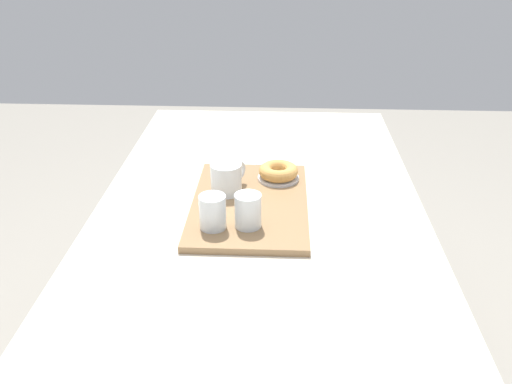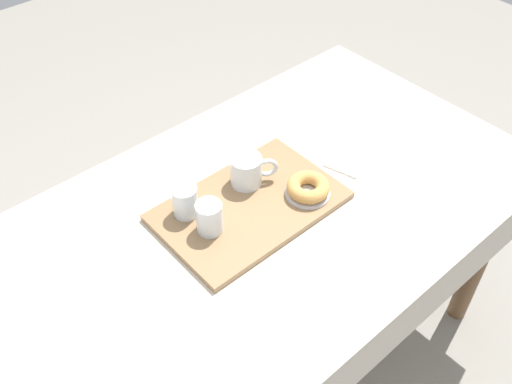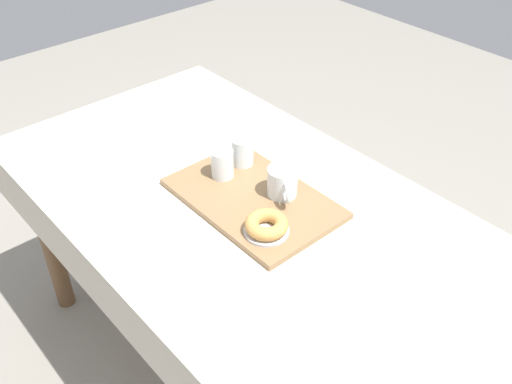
{
  "view_description": "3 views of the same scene",
  "coord_description": "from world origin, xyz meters",
  "px_view_note": "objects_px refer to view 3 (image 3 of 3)",
  "views": [
    {
      "loc": [
        -1.27,
        -0.05,
        1.42
      ],
      "look_at": [
        0.02,
        0.01,
        0.76
      ],
      "focal_mm": 39.24,
      "sensor_mm": 36.0,
      "label": 1
    },
    {
      "loc": [
        -0.65,
        -0.75,
        1.77
      ],
      "look_at": [
        0.02,
        0.01,
        0.78
      ],
      "focal_mm": 40.31,
      "sensor_mm": 36.0,
      "label": 2
    },
    {
      "loc": [
        0.95,
        -0.78,
        1.7
      ],
      "look_at": [
        0.0,
        0.04,
        0.74
      ],
      "focal_mm": 40.51,
      "sensor_mm": 36.0,
      "label": 3
    }
  ],
  "objects_px": {
    "donut_plate_left": "(266,231)",
    "sugar_donut_left": "(267,225)",
    "water_glass_near": "(222,165)",
    "serving_tray": "(253,198)",
    "paper_napkin": "(330,272)",
    "dining_table": "(244,229)",
    "water_glass_far": "(242,152)",
    "tea_mug_left": "(283,183)"
  },
  "relations": [
    {
      "from": "donut_plate_left",
      "to": "sugar_donut_left",
      "type": "bearing_deg",
      "value": 0.0
    },
    {
      "from": "water_glass_near",
      "to": "sugar_donut_left",
      "type": "xyz_separation_m",
      "value": [
        0.26,
        -0.07,
        -0.01
      ]
    },
    {
      "from": "serving_tray",
      "to": "paper_napkin",
      "type": "height_order",
      "value": "serving_tray"
    },
    {
      "from": "dining_table",
      "to": "paper_napkin",
      "type": "relative_size",
      "value": 13.7
    },
    {
      "from": "water_glass_far",
      "to": "paper_napkin",
      "type": "xyz_separation_m",
      "value": [
        0.46,
        -0.12,
        -0.05
      ]
    },
    {
      "from": "tea_mug_left",
      "to": "paper_napkin",
      "type": "relative_size",
      "value": 1.02
    },
    {
      "from": "donut_plate_left",
      "to": "water_glass_near",
      "type": "bearing_deg",
      "value": 165.25
    },
    {
      "from": "serving_tray",
      "to": "water_glass_far",
      "type": "bearing_deg",
      "value": 150.2
    },
    {
      "from": "serving_tray",
      "to": "water_glass_far",
      "type": "relative_size",
      "value": 5.55
    },
    {
      "from": "water_glass_near",
      "to": "paper_napkin",
      "type": "height_order",
      "value": "water_glass_near"
    },
    {
      "from": "tea_mug_left",
      "to": "sugar_donut_left",
      "type": "bearing_deg",
      "value": -57.4
    },
    {
      "from": "water_glass_near",
      "to": "tea_mug_left",
      "type": "bearing_deg",
      "value": 20.94
    },
    {
      "from": "water_glass_far",
      "to": "paper_napkin",
      "type": "bearing_deg",
      "value": -14.68
    },
    {
      "from": "dining_table",
      "to": "paper_napkin",
      "type": "height_order",
      "value": "paper_napkin"
    },
    {
      "from": "serving_tray",
      "to": "water_glass_near",
      "type": "relative_size",
      "value": 5.55
    },
    {
      "from": "water_glass_far",
      "to": "serving_tray",
      "type": "bearing_deg",
      "value": -29.8
    },
    {
      "from": "serving_tray",
      "to": "water_glass_far",
      "type": "xyz_separation_m",
      "value": [
        -0.14,
        0.08,
        0.05
      ]
    },
    {
      "from": "tea_mug_left",
      "to": "paper_napkin",
      "type": "xyz_separation_m",
      "value": [
        0.28,
        -0.11,
        -0.05
      ]
    },
    {
      "from": "water_glass_far",
      "to": "tea_mug_left",
      "type": "bearing_deg",
      "value": -4.75
    },
    {
      "from": "dining_table",
      "to": "paper_napkin",
      "type": "bearing_deg",
      "value": -2.87
    },
    {
      "from": "sugar_donut_left",
      "to": "paper_napkin",
      "type": "xyz_separation_m",
      "value": [
        0.19,
        0.03,
        -0.04
      ]
    },
    {
      "from": "serving_tray",
      "to": "water_glass_near",
      "type": "xyz_separation_m",
      "value": [
        -0.13,
        -0.0,
        0.05
      ]
    },
    {
      "from": "water_glass_far",
      "to": "paper_napkin",
      "type": "height_order",
      "value": "water_glass_far"
    },
    {
      "from": "donut_plate_left",
      "to": "sugar_donut_left",
      "type": "distance_m",
      "value": 0.02
    },
    {
      "from": "water_glass_near",
      "to": "donut_plate_left",
      "type": "bearing_deg",
      "value": -14.75
    },
    {
      "from": "tea_mug_left",
      "to": "water_glass_near",
      "type": "xyz_separation_m",
      "value": [
        -0.18,
        -0.07,
        -0.0
      ]
    },
    {
      "from": "tea_mug_left",
      "to": "water_glass_near",
      "type": "distance_m",
      "value": 0.19
    },
    {
      "from": "water_glass_far",
      "to": "dining_table",
      "type": "bearing_deg",
      "value": -38.94
    },
    {
      "from": "serving_tray",
      "to": "paper_napkin",
      "type": "distance_m",
      "value": 0.33
    },
    {
      "from": "donut_plate_left",
      "to": "sugar_donut_left",
      "type": "relative_size",
      "value": 1.05
    },
    {
      "from": "dining_table",
      "to": "tea_mug_left",
      "type": "bearing_deg",
      "value": 57.95
    },
    {
      "from": "dining_table",
      "to": "sugar_donut_left",
      "type": "xyz_separation_m",
      "value": [
        0.14,
        -0.05,
        0.14
      ]
    },
    {
      "from": "water_glass_far",
      "to": "sugar_donut_left",
      "type": "height_order",
      "value": "water_glass_far"
    },
    {
      "from": "water_glass_far",
      "to": "water_glass_near",
      "type": "bearing_deg",
      "value": -82.88
    },
    {
      "from": "sugar_donut_left",
      "to": "tea_mug_left",
      "type": "bearing_deg",
      "value": 122.6
    },
    {
      "from": "sugar_donut_left",
      "to": "paper_napkin",
      "type": "relative_size",
      "value": 0.97
    },
    {
      "from": "dining_table",
      "to": "donut_plate_left",
      "type": "distance_m",
      "value": 0.19
    },
    {
      "from": "serving_tray",
      "to": "tea_mug_left",
      "type": "relative_size",
      "value": 3.99
    },
    {
      "from": "water_glass_near",
      "to": "paper_napkin",
      "type": "distance_m",
      "value": 0.46
    },
    {
      "from": "water_glass_far",
      "to": "sugar_donut_left",
      "type": "distance_m",
      "value": 0.31
    },
    {
      "from": "water_glass_near",
      "to": "water_glass_far",
      "type": "relative_size",
      "value": 1.0
    },
    {
      "from": "tea_mug_left",
      "to": "water_glass_far",
      "type": "height_order",
      "value": "same"
    }
  ]
}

